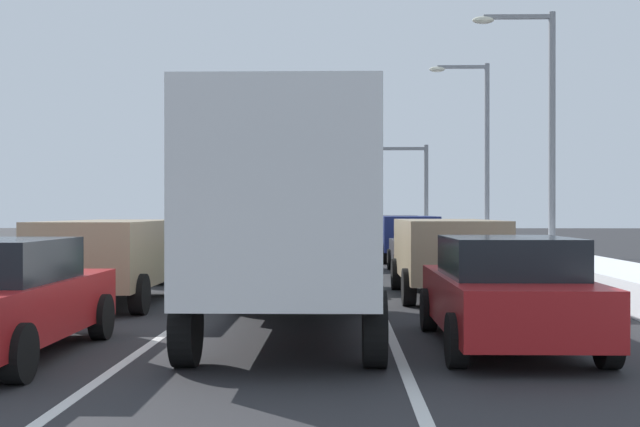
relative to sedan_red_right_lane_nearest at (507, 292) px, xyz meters
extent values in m
plane|color=#28282B|center=(-3.21, 12.96, -0.76)|extent=(131.97, 131.97, 0.00)
cube|color=silver|center=(-1.51, 18.03, -0.76)|extent=(0.14, 55.83, 0.01)
cube|color=silver|center=(-4.91, 18.03, -0.76)|extent=(0.14, 55.83, 0.01)
cube|color=white|center=(3.79, 18.03, -0.45)|extent=(2.01, 55.83, 0.63)
cube|color=white|center=(-10.21, 18.03, -0.54)|extent=(1.85, 55.83, 0.45)
cube|color=maroon|center=(0.00, 0.04, -0.13)|extent=(1.82, 4.50, 0.70)
cube|color=black|center=(0.00, -0.11, 0.47)|extent=(1.64, 2.20, 0.55)
cube|color=red|center=(-0.69, -2.16, -0.01)|extent=(0.24, 0.08, 0.14)
cube|color=red|center=(0.69, -2.16, -0.01)|extent=(0.24, 0.08, 0.14)
cylinder|color=black|center=(-0.89, 1.59, -0.43)|extent=(0.22, 0.66, 0.66)
cylinder|color=black|center=(0.89, 1.59, -0.43)|extent=(0.22, 0.66, 0.66)
cylinder|color=black|center=(-0.89, -1.51, -0.43)|extent=(0.22, 0.66, 0.66)
cylinder|color=black|center=(0.89, -1.51, -0.43)|extent=(0.22, 0.66, 0.66)
cube|color=#937F60|center=(0.04, 6.68, 0.28)|extent=(1.95, 4.90, 1.25)
cube|color=black|center=(0.04, 4.27, 0.56)|extent=(1.56, 0.06, 0.55)
cube|color=red|center=(-0.74, 4.28, 0.18)|extent=(0.20, 0.08, 0.28)
cube|color=red|center=(0.82, 4.28, 0.18)|extent=(0.20, 0.08, 0.28)
cylinder|color=black|center=(-0.92, 8.38, -0.39)|extent=(0.25, 0.74, 0.74)
cylinder|color=black|center=(0.99, 8.38, -0.39)|extent=(0.25, 0.74, 0.74)
cylinder|color=black|center=(-0.92, 4.98, -0.39)|extent=(0.25, 0.74, 0.74)
cylinder|color=black|center=(0.99, 4.98, -0.39)|extent=(0.25, 0.74, 0.74)
cube|color=#38383D|center=(0.24, 13.45, -0.13)|extent=(1.82, 4.50, 0.70)
cube|color=black|center=(0.24, 13.30, 0.47)|extent=(1.64, 2.20, 0.55)
cube|color=red|center=(-0.46, 11.25, -0.01)|extent=(0.24, 0.08, 0.14)
cube|color=red|center=(0.93, 11.25, -0.01)|extent=(0.24, 0.08, 0.14)
cylinder|color=black|center=(-0.65, 15.00, -0.43)|extent=(0.22, 0.66, 0.66)
cylinder|color=black|center=(1.13, 15.00, -0.43)|extent=(0.22, 0.66, 0.66)
cylinder|color=black|center=(-0.65, 11.90, -0.43)|extent=(0.22, 0.66, 0.66)
cylinder|color=black|center=(1.13, 11.90, -0.43)|extent=(0.22, 0.66, 0.66)
cube|color=navy|center=(0.23, 19.60, 0.28)|extent=(1.95, 4.90, 1.25)
cube|color=black|center=(0.23, 17.19, 0.56)|extent=(1.56, 0.06, 0.55)
cube|color=red|center=(-0.55, 17.20, 0.18)|extent=(0.20, 0.08, 0.28)
cube|color=red|center=(1.01, 17.20, 0.18)|extent=(0.20, 0.08, 0.28)
cylinder|color=black|center=(-0.73, 21.30, -0.39)|extent=(0.25, 0.74, 0.74)
cylinder|color=black|center=(1.18, 21.30, -0.39)|extent=(0.25, 0.74, 0.74)
cylinder|color=black|center=(-0.73, 17.90, -0.39)|extent=(0.25, 0.74, 0.74)
cylinder|color=black|center=(1.18, 17.90, -0.39)|extent=(0.25, 0.74, 0.74)
cube|color=slate|center=(0.08, 26.73, 0.28)|extent=(1.95, 4.90, 1.25)
cube|color=black|center=(0.08, 24.32, 0.56)|extent=(1.56, 0.06, 0.55)
cube|color=red|center=(-0.70, 24.33, 0.18)|extent=(0.20, 0.08, 0.28)
cube|color=red|center=(0.86, 24.33, 0.18)|extent=(0.20, 0.08, 0.28)
cylinder|color=black|center=(-0.87, 28.43, -0.39)|extent=(0.25, 0.74, 0.74)
cylinder|color=black|center=(1.04, 28.43, -0.39)|extent=(0.25, 0.74, 0.74)
cylinder|color=black|center=(-0.87, 25.03, -0.39)|extent=(0.25, 0.74, 0.74)
cylinder|color=black|center=(1.04, 25.03, -0.39)|extent=(0.25, 0.74, 0.74)
cube|color=#B7BABF|center=(-2.98, 3.61, 0.80)|extent=(2.35, 2.20, 2.00)
cube|color=silver|center=(-2.98, 0.01, 1.30)|extent=(2.35, 5.00, 2.60)
cylinder|color=black|center=(-4.11, 3.91, -0.30)|extent=(0.28, 0.92, 0.92)
cylinder|color=black|center=(-1.86, 3.91, -0.30)|extent=(0.28, 0.92, 0.92)
cylinder|color=black|center=(-4.11, -1.49, -0.30)|extent=(0.28, 0.92, 0.92)
cylinder|color=black|center=(-1.86, -1.49, -0.30)|extent=(0.28, 0.92, 0.92)
cube|color=#1E5633|center=(-3.17, 9.39, -0.13)|extent=(1.82, 4.50, 0.70)
cube|color=black|center=(-3.17, 9.24, 0.47)|extent=(1.64, 2.20, 0.55)
cube|color=red|center=(-3.86, 7.19, -0.01)|extent=(0.24, 0.08, 0.14)
cube|color=red|center=(-2.48, 7.19, -0.01)|extent=(0.24, 0.08, 0.14)
cylinder|color=black|center=(-4.06, 10.94, -0.43)|extent=(0.22, 0.66, 0.66)
cylinder|color=black|center=(-2.28, 10.94, -0.43)|extent=(0.22, 0.66, 0.66)
cylinder|color=black|center=(-4.06, 7.84, -0.43)|extent=(0.22, 0.66, 0.66)
cylinder|color=black|center=(-2.28, 7.84, -0.43)|extent=(0.22, 0.66, 0.66)
cube|color=maroon|center=(-2.98, 16.14, -0.13)|extent=(1.82, 4.50, 0.70)
cube|color=black|center=(-2.98, 15.99, 0.47)|extent=(1.64, 2.20, 0.55)
cube|color=red|center=(-3.67, 13.94, -0.01)|extent=(0.24, 0.08, 0.14)
cube|color=red|center=(-2.29, 13.94, -0.01)|extent=(0.24, 0.08, 0.14)
cylinder|color=black|center=(-3.87, 17.69, -0.43)|extent=(0.22, 0.66, 0.66)
cylinder|color=black|center=(-2.09, 17.69, -0.43)|extent=(0.22, 0.66, 0.66)
cylinder|color=black|center=(-3.87, 14.59, -0.43)|extent=(0.22, 0.66, 0.66)
cylinder|color=black|center=(-2.09, 14.59, -0.43)|extent=(0.22, 0.66, 0.66)
cube|color=silver|center=(-3.24, 22.06, 0.28)|extent=(1.95, 4.90, 1.25)
cube|color=black|center=(-3.24, 19.65, 0.56)|extent=(1.56, 0.06, 0.55)
cube|color=red|center=(-4.02, 19.66, 0.18)|extent=(0.20, 0.08, 0.28)
cube|color=red|center=(-2.46, 19.66, 0.18)|extent=(0.20, 0.08, 0.28)
cylinder|color=black|center=(-4.20, 23.76, -0.39)|extent=(0.25, 0.74, 0.74)
cylinder|color=black|center=(-2.29, 23.76, -0.39)|extent=(0.25, 0.74, 0.74)
cylinder|color=black|center=(-4.20, 20.36, -0.39)|extent=(0.25, 0.74, 0.74)
cylinder|color=black|center=(-2.29, 20.36, -0.39)|extent=(0.25, 0.74, 0.74)
cube|color=black|center=(-2.97, 28.86, 0.28)|extent=(1.95, 4.90, 1.25)
cube|color=black|center=(-2.97, 26.45, 0.56)|extent=(1.56, 0.06, 0.55)
cube|color=red|center=(-3.75, 26.46, 0.18)|extent=(0.20, 0.08, 0.28)
cube|color=red|center=(-2.19, 26.46, 0.18)|extent=(0.20, 0.08, 0.28)
cylinder|color=black|center=(-3.92, 30.56, -0.39)|extent=(0.25, 0.74, 0.74)
cylinder|color=black|center=(-2.01, 30.56, -0.39)|extent=(0.25, 0.74, 0.74)
cylinder|color=black|center=(-3.92, 27.16, -0.39)|extent=(0.25, 0.74, 0.74)
cylinder|color=black|center=(-2.01, 27.16, -0.39)|extent=(0.25, 0.74, 0.74)
cylinder|color=black|center=(-5.72, 0.58, -0.43)|extent=(0.22, 0.66, 0.66)
cylinder|color=black|center=(-5.72, -2.52, -0.43)|extent=(0.22, 0.66, 0.66)
cube|color=#937F60|center=(-6.82, 5.14, 0.28)|extent=(1.95, 4.90, 1.25)
cube|color=black|center=(-6.82, 2.73, 0.56)|extent=(1.56, 0.06, 0.55)
cube|color=red|center=(-7.60, 2.74, 0.18)|extent=(0.20, 0.08, 0.28)
cube|color=red|center=(-6.04, 2.74, 0.18)|extent=(0.20, 0.08, 0.28)
cylinder|color=black|center=(-7.77, 6.84, -0.39)|extent=(0.25, 0.74, 0.74)
cylinder|color=black|center=(-5.86, 6.84, -0.39)|extent=(0.25, 0.74, 0.74)
cylinder|color=black|center=(-7.77, 3.44, -0.39)|extent=(0.25, 0.74, 0.74)
cylinder|color=black|center=(-5.86, 3.44, -0.39)|extent=(0.25, 0.74, 0.74)
cube|color=#38383D|center=(-6.67, 11.34, -0.13)|extent=(1.82, 4.50, 0.70)
cube|color=black|center=(-6.67, 11.19, 0.47)|extent=(1.64, 2.20, 0.55)
cube|color=red|center=(-7.36, 9.14, -0.01)|extent=(0.24, 0.08, 0.14)
cube|color=red|center=(-5.98, 9.14, -0.01)|extent=(0.24, 0.08, 0.14)
cylinder|color=black|center=(-7.56, 12.89, -0.43)|extent=(0.22, 0.66, 0.66)
cylinder|color=black|center=(-5.78, 12.89, -0.43)|extent=(0.22, 0.66, 0.66)
cylinder|color=black|center=(-7.56, 9.79, -0.43)|extent=(0.22, 0.66, 0.66)
cylinder|color=black|center=(-5.78, 9.79, -0.43)|extent=(0.22, 0.66, 0.66)
cube|color=navy|center=(-6.67, 17.73, -0.13)|extent=(1.82, 4.50, 0.70)
cube|color=black|center=(-6.67, 17.58, 0.47)|extent=(1.64, 2.20, 0.55)
cube|color=red|center=(-7.36, 15.53, -0.01)|extent=(0.24, 0.08, 0.14)
cube|color=red|center=(-5.98, 15.53, -0.01)|extent=(0.24, 0.08, 0.14)
cylinder|color=black|center=(-7.56, 19.28, -0.43)|extent=(0.22, 0.66, 0.66)
cylinder|color=black|center=(-5.78, 19.28, -0.43)|extent=(0.22, 0.66, 0.66)
cylinder|color=black|center=(-7.56, 16.18, -0.43)|extent=(0.22, 0.66, 0.66)
cylinder|color=black|center=(-5.78, 16.18, -0.43)|extent=(0.22, 0.66, 0.66)
cube|color=slate|center=(-6.55, 24.93, 0.28)|extent=(1.95, 4.90, 1.25)
cube|color=black|center=(-6.55, 22.52, 0.56)|extent=(1.56, 0.06, 0.55)
cube|color=red|center=(-7.33, 22.53, 0.18)|extent=(0.20, 0.08, 0.28)
cube|color=red|center=(-5.77, 22.53, 0.18)|extent=(0.20, 0.08, 0.28)
cylinder|color=black|center=(-7.50, 26.63, -0.39)|extent=(0.25, 0.74, 0.74)
cylinder|color=black|center=(-5.59, 26.63, -0.39)|extent=(0.25, 0.74, 0.74)
cylinder|color=black|center=(-7.50, 23.23, -0.39)|extent=(0.25, 0.74, 0.74)
cylinder|color=black|center=(-5.59, 23.23, -0.39)|extent=(0.25, 0.74, 0.74)
cylinder|color=slate|center=(3.39, 43.41, 2.34)|extent=(0.28, 0.28, 6.20)
cube|color=slate|center=(-2.01, 43.41, 5.19)|extent=(10.80, 0.20, 0.20)
cube|color=black|center=(0.19, 43.41, 4.61)|extent=(0.34, 0.34, 0.95)
sphere|color=red|center=(0.19, 43.22, 4.90)|extent=(0.22, 0.22, 0.22)
sphere|color=#593F0C|center=(0.19, 43.22, 4.61)|extent=(0.22, 0.22, 0.22)
sphere|color=#0C3819|center=(0.19, 43.22, 4.33)|extent=(0.22, 0.22, 0.22)
cube|color=black|center=(-3.21, 43.41, 4.61)|extent=(0.34, 0.34, 0.95)
sphere|color=red|center=(-3.21, 43.22, 4.90)|extent=(0.22, 0.22, 0.22)
sphere|color=#593F0C|center=(-3.21, 43.22, 4.61)|extent=(0.22, 0.22, 0.22)
sphere|color=#0C3819|center=(-3.21, 43.22, 4.33)|extent=(0.22, 0.22, 0.22)
cube|color=black|center=(-6.61, 43.41, 4.61)|extent=(0.34, 0.34, 0.95)
sphere|color=red|center=(-6.61, 43.22, 4.90)|extent=(0.22, 0.22, 0.22)
sphere|color=#593F0C|center=(-6.61, 43.22, 4.61)|extent=(0.22, 0.22, 0.22)
sphere|color=#0C3819|center=(-6.61, 43.22, 4.33)|extent=(0.22, 0.22, 0.22)
cylinder|color=gray|center=(4.53, 15.49, 3.36)|extent=(0.22, 0.22, 8.24)
cube|color=gray|center=(3.43, 15.49, 7.33)|extent=(2.20, 0.14, 0.14)
ellipsoid|color=#EAE5C6|center=(2.33, 15.49, 7.23)|extent=(0.70, 0.36, 0.24)
cylinder|color=gray|center=(4.24, 25.65, 3.43)|extent=(0.22, 0.22, 8.39)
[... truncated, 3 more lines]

